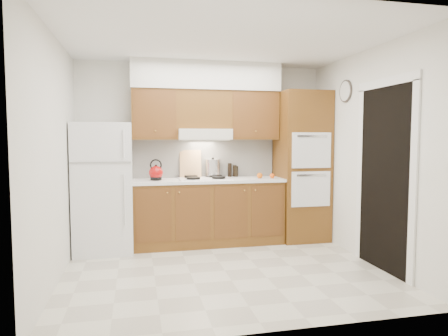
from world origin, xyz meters
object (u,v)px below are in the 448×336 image
stock_pot (213,168)px  oven_cabinet (302,166)px  fridge (104,188)px  kettle (156,173)px

stock_pot → oven_cabinet: bearing=-9.3°
fridge → kettle: fridge is taller
fridge → kettle: bearing=0.9°
fridge → stock_pot: 1.57m
oven_cabinet → kettle: 2.15m
fridge → stock_pot: (1.53, 0.25, 0.22)m
fridge → stock_pot: fridge is taller
fridge → kettle: 0.72m
oven_cabinet → stock_pot: oven_cabinet is taller
kettle → fridge: bearing=179.5°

